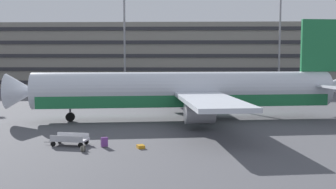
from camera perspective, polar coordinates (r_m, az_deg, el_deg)
ground_plane at (r=42.94m, az=8.23°, el=-3.28°), size 600.00×600.00×0.00m
terminal_structure at (r=86.92m, az=5.05°, el=5.48°), size 168.89×14.41×13.28m
airliner at (r=41.01m, az=2.89°, el=0.45°), size 36.08×29.25×10.30m
light_mast_left at (r=76.04m, az=-6.21°, el=10.62°), size 1.80×0.50×23.42m
light_mast_center_left at (r=77.26m, az=15.58°, el=8.74°), size 1.80×0.50×19.18m
suitcase_large at (r=28.55m, az=-3.89°, el=-7.38°), size 0.67×0.74×0.23m
suitcase_red at (r=29.14m, az=-9.02°, el=-6.65°), size 0.53×0.46×0.81m
backpack_purple at (r=27.99m, az=-11.97°, el=-7.54°), size 0.44×0.39×0.49m
baggage_cart at (r=30.20m, az=-13.76°, el=-6.22°), size 3.36×1.64×0.82m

